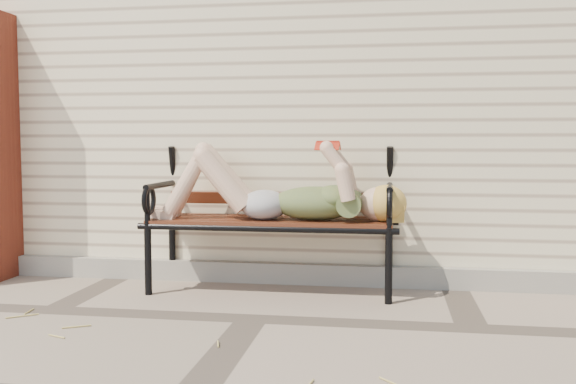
# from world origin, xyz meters

# --- Properties ---
(ground) EXTENTS (80.00, 80.00, 0.00)m
(ground) POSITION_xyz_m (0.00, 0.00, 0.00)
(ground) COLOR gray
(ground) RESTS_ON ground
(house_wall) EXTENTS (8.00, 4.00, 3.00)m
(house_wall) POSITION_xyz_m (0.00, 3.00, 1.50)
(house_wall) COLOR beige
(house_wall) RESTS_ON ground
(foundation_strip) EXTENTS (8.00, 0.10, 0.15)m
(foundation_strip) POSITION_xyz_m (0.00, 0.97, 0.07)
(foundation_strip) COLOR gray
(foundation_strip) RESTS_ON ground
(garden_bench) EXTENTS (1.83, 0.73, 1.18)m
(garden_bench) POSITION_xyz_m (-0.02, 0.84, 0.66)
(garden_bench) COLOR black
(garden_bench) RESTS_ON ground
(reading_woman) EXTENTS (1.72, 0.39, 0.54)m
(reading_woman) POSITION_xyz_m (-0.00, 0.69, 0.70)
(reading_woman) COLOR #092E43
(reading_woman) RESTS_ON ground
(straw_scatter) EXTENTS (2.99, 1.74, 0.01)m
(straw_scatter) POSITION_xyz_m (-0.51, -0.67, 0.01)
(straw_scatter) COLOR tan
(straw_scatter) RESTS_ON ground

